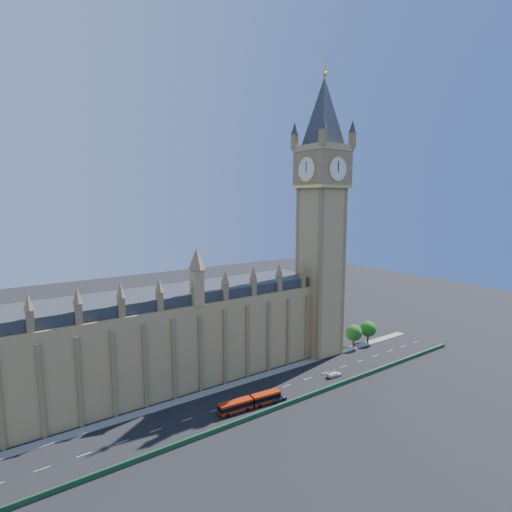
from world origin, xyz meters
TOP-DOWN VIEW (x-y plane):
  - ground at (0.00, 0.00)m, footprint 400.00×400.00m
  - palace_westminster at (-25.00, 22.00)m, footprint 120.00×20.00m
  - elizabeth_tower at (38.00, 13.99)m, footprint 20.59×20.59m
  - bridge_parapet at (0.00, -9.00)m, footprint 160.00×0.60m
  - kerb_north at (0.00, 9.50)m, footprint 160.00×3.00m
  - tree_east_near at (52.22, 10.08)m, footprint 6.00×6.00m
  - tree_east_far at (60.22, 10.08)m, footprint 6.00×6.00m
  - red_bus at (-3.95, -4.31)m, footprint 17.82×4.13m
  - car_grey at (4.54, -5.60)m, footprint 4.93×2.17m
  - car_silver at (2.00, -3.84)m, footprint 4.60×1.65m
  - car_white at (27.97, -3.62)m, footprint 5.28×2.37m
  - cone_a at (30.75, -1.04)m, footprint 0.48×0.48m
  - cone_b at (30.75, -0.44)m, footprint 0.56×0.56m
  - cone_c at (18.44, -0.19)m, footprint 0.54×0.54m
  - cone_d at (25.84, -0.57)m, footprint 0.59×0.59m

SIDE VIEW (x-z plane):
  - ground at x=0.00m, z-range 0.00..0.00m
  - kerb_north at x=0.00m, z-range 0.00..0.16m
  - cone_c at x=18.44m, z-range 0.00..0.67m
  - cone_b at x=30.75m, z-range 0.00..0.69m
  - cone_a at x=30.75m, z-range 0.00..0.72m
  - cone_d at x=25.84m, z-range -0.01..0.77m
  - bridge_parapet at x=0.00m, z-range 0.00..1.20m
  - car_white at x=27.97m, z-range 0.00..1.50m
  - car_silver at x=2.00m, z-range 0.00..1.51m
  - car_grey at x=4.54m, z-range 0.00..1.65m
  - red_bus at x=-3.95m, z-range 0.08..3.08m
  - tree_east_near at x=52.22m, z-range 1.39..9.89m
  - tree_east_far at x=60.22m, z-range 1.39..9.89m
  - palace_westminster at x=-25.00m, z-range -0.14..27.86m
  - elizabeth_tower at x=38.00m, z-range 2.06..107.06m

